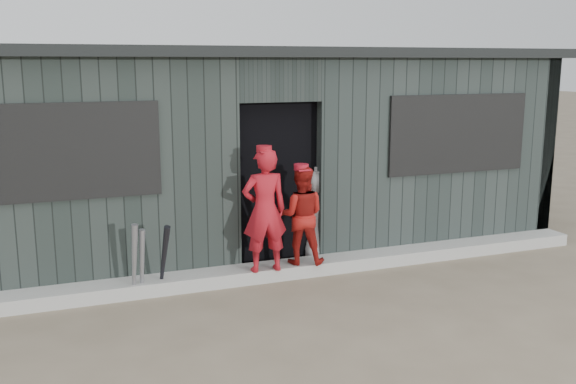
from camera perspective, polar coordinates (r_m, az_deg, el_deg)
name	(u,v)px	position (r m, az deg, el deg)	size (l,w,h in m)	color
ground	(358,336)	(6.01, 6.28, -12.64)	(80.00, 80.00, 0.00)	#6D5E4B
curb	(287,269)	(7.53, -0.05, -6.89)	(8.00, 0.36, 0.15)	#A1A19C
bat_left	(134,262)	(6.87, -13.51, -6.03)	(0.07, 0.07, 0.83)	gray
bat_mid	(142,263)	(6.94, -12.86, -6.17)	(0.07, 0.07, 0.75)	gray
bat_right	(164,259)	(6.96, -10.98, -5.87)	(0.07, 0.07, 0.83)	black
player_red_left	(265,210)	(7.07, -2.10, -1.64)	(0.51, 0.33, 1.39)	#AB1520
player_red_right	(301,215)	(7.38, 1.16, -2.07)	(0.55, 0.43, 1.14)	maroon
player_grey_back	(318,215)	(7.92, 2.69, -2.09)	(0.58, 0.38, 1.18)	#ABABAB
dugout	(244,148)	(8.82, -3.95, 3.88)	(8.30, 3.30, 2.62)	black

